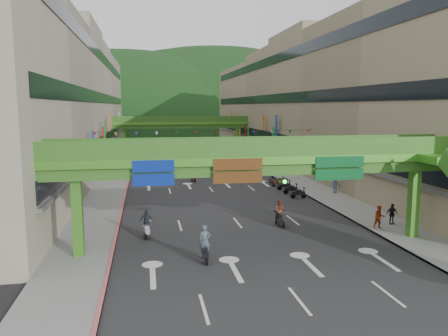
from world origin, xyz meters
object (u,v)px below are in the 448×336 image
at_px(car_silver, 147,150).
at_px(car_yellow, 211,157).
at_px(overpass_near, 275,169).
at_px(pedestrian_red, 379,219).
at_px(scooter_rider_near, 205,245).
at_px(scooter_rider_mid, 280,212).

bearing_deg(car_silver, car_yellow, -59.33).
distance_m(overpass_near, car_yellow, 45.03).
relative_size(overpass_near, car_yellow, 6.83).
distance_m(car_yellow, pedestrian_red, 42.38).
distance_m(scooter_rider_near, scooter_rider_mid, 9.37).
distance_m(scooter_rider_mid, car_yellow, 39.54).
height_order(scooter_rider_near, scooter_rider_mid, scooter_rider_near).
xyz_separation_m(scooter_rider_mid, car_yellow, (0.62, 39.53, -0.37)).
height_order(scooter_rider_near, car_silver, scooter_rider_near).
height_order(car_silver, car_yellow, car_yellow).
bearing_deg(scooter_rider_mid, car_yellow, 89.10).
relative_size(car_yellow, pedestrian_red, 2.43).
xyz_separation_m(overpass_near, scooter_rider_mid, (2.05, 5.19, -4.14)).
bearing_deg(scooter_rider_mid, pedestrian_red, -19.29).
relative_size(overpass_near, car_silver, 6.74).
bearing_deg(car_yellow, scooter_rider_near, -98.49).
bearing_deg(overpass_near, car_silver, 97.34).
xyz_separation_m(scooter_rider_near, car_silver, (-3.05, 60.77, -0.36)).
xyz_separation_m(scooter_rider_near, pedestrian_red, (13.45, 4.23, -0.20)).
relative_size(scooter_rider_near, car_yellow, 0.54).
bearing_deg(car_yellow, scooter_rider_mid, -90.46).
distance_m(overpass_near, car_silver, 60.00).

